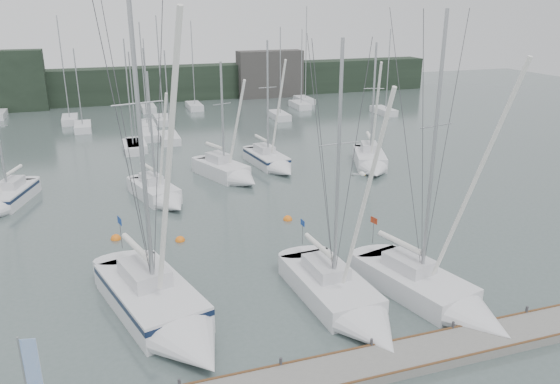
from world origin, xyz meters
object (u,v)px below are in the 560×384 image
Objects in this scene: sailboat_mid_e at (371,163)px; buoy_b at (288,220)px; dock_banner at (31,377)px; sailboat_mid_b at (162,196)px; sailboat_near_center at (349,306)px; sailboat_near_right at (443,298)px; buoy_a at (180,241)px; sailboat_near_left at (167,315)px; sailboat_mid_d at (273,163)px; sailboat_mid_c at (231,174)px; sailboat_mid_a at (3,201)px; buoy_c at (116,239)px.

sailboat_mid_e is 18.83× the size of buoy_b.
sailboat_mid_e reaches higher than dock_banner.
buoy_b is 21.68m from dock_banner.
sailboat_near_center is at bearing -87.34° from sailboat_mid_b.
sailboat_mid_b is at bearing 105.39° from sailboat_near_right.
sailboat_near_center reaches higher than sailboat_mid_e.
sailboat_mid_e is 19.12× the size of buoy_a.
sailboat_near_center reaches higher than dock_banner.
sailboat_near_left is 25.45m from sailboat_mid_d.
dock_banner is at bearing -128.75° from sailboat_mid_d.
sailboat_mid_c is 4.80m from sailboat_mid_d.
sailboat_mid_a reaches higher than buoy_c.
sailboat_near_center is 1.34× the size of sailboat_mid_b.
buoy_c is at bearing 177.87° from buoy_b.
buoy_c is at bearing -138.40° from sailboat_mid_b.
sailboat_near_center is 13.83m from dock_banner.
buoy_a is at bearing -23.21° from sailboat_mid_a.
sailboat_mid_a is 15.32× the size of buoy_c.
sailboat_near_right is 19.78m from buoy_c.
sailboat_near_center is 12.26m from buoy_b.
sailboat_near_right is at bearing -88.65° from sailboat_mid_e.
sailboat_mid_b reaches higher than buoy_b.
sailboat_mid_b is at bearing -151.24° from sailboat_mid_e.
sailboat_near_right reaches higher than buoy_b.
sailboat_mid_a is at bearing -158.90° from sailboat_mid_e.
sailboat_near_right is 1.51× the size of sailboat_mid_a.
sailboat_mid_d is at bearing 39.22° from buoy_c.
sailboat_mid_b is 0.87× the size of sailboat_mid_e.
sailboat_mid_a is 17.01m from sailboat_mid_c.
sailboat_mid_a is 29.43m from sailboat_mid_e.
buoy_c is (-9.94, 12.60, -0.50)m from sailboat_near_center.
buoy_a is (0.19, -7.25, -0.51)m from sailboat_mid_b.
sailboat_mid_c reaches higher than buoy_a.
sailboat_mid_b is 23.24m from dock_banner.
sailboat_near_center is (8.20, -1.71, -0.16)m from sailboat_near_left.
sailboat_mid_d is at bearing -179.88° from sailboat_mid_e.
sailboat_mid_d is 16.51m from buoy_a.
sailboat_near_right reaches higher than sailboat_mid_b.
sailboat_mid_a is at bearing 155.19° from buoy_b.
sailboat_mid_b is at bearing -171.15° from sailboat_mid_c.
sailboat_mid_a is 0.94× the size of sailboat_mid_c.
sailboat_near_center reaches higher than buoy_a.
sailboat_near_center is 1.16× the size of sailboat_mid_d.
sailboat_mid_d is (4.05, 24.02, 0.04)m from sailboat_near_center.
sailboat_mid_a is at bearing -178.31° from sailboat_mid_d.
buoy_b is at bearing 8.44° from buoy_a.
sailboat_near_center is 1.17× the size of sailboat_mid_e.
sailboat_mid_d is 18.45× the size of buoy_c.
dock_banner is (-12.86, -25.73, 2.02)m from sailboat_mid_c.
sailboat_mid_c is at bearing 73.84° from dock_banner.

